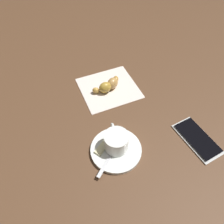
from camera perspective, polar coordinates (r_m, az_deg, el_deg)
name	(u,v)px	position (r m, az deg, el deg)	size (l,w,h in m)	color
ground_plane	(110,112)	(0.65, -0.66, -0.11)	(1.80, 1.80, 0.00)	#533723
saucer	(116,150)	(0.57, 1.05, -9.92)	(0.13, 0.13, 0.01)	white
espresso_cup	(116,141)	(0.55, 1.11, -7.67)	(0.09, 0.06, 0.05)	white
teaspoon	(115,147)	(0.57, 0.85, -9.27)	(0.11, 0.10, 0.01)	silver
sugar_packet	(105,144)	(0.57, -1.85, -8.42)	(0.07, 0.02, 0.01)	beige
napkin	(109,88)	(0.72, -0.83, 6.34)	(0.17, 0.18, 0.00)	silver
croissant	(108,85)	(0.70, -0.93, 7.06)	(0.07, 0.10, 0.04)	gold
cell_phone	(197,139)	(0.64, 21.52, -6.53)	(0.15, 0.10, 0.01)	#BABBBA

